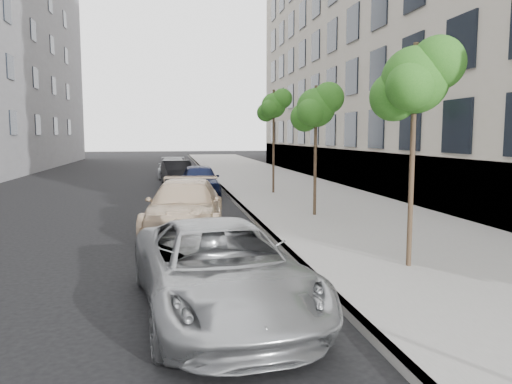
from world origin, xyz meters
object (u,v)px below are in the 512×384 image
object	(u,v)px
tree_far	(274,106)
sedan_black	(177,173)
suv	(185,207)
sedan_rear	(173,168)
tree_mid	(317,108)
minivan	(219,269)
tree_near	(416,80)
sedan_blue	(200,180)

from	to	relation	value
tree_far	sedan_black	xyz separation A→B (m)	(-4.25, 5.28, -3.35)
suv	sedan_rear	distance (m)	18.56
sedan_black	sedan_rear	bearing A→B (deg)	85.33
tree_mid	sedan_rear	xyz separation A→B (m)	(-4.41, 16.96, -2.94)
minivan	sedan_rear	distance (m)	25.12
tree_near	minivan	bearing A→B (deg)	-157.45
suv	sedan_black	xyz separation A→B (m)	(0.03, 13.37, -0.05)
sedan_blue	sedan_black	size ratio (longest dim) A/B	1.02
tree_mid	sedan_black	size ratio (longest dim) A/B	1.04
tree_mid	sedan_rear	size ratio (longest dim) A/B	0.94
suv	sedan_black	bearing A→B (deg)	96.83
tree_near	sedan_rear	size ratio (longest dim) A/B	0.98
tree_mid	tree_near	bearing A→B (deg)	-90.00
tree_far	minivan	size ratio (longest dim) A/B	0.93
tree_mid	minivan	world-z (taller)	tree_mid
tree_far	minivan	bearing A→B (deg)	-105.16
tree_mid	sedan_blue	bearing A→B (deg)	115.27
tree_far	minivan	world-z (taller)	tree_far
tree_mid	tree_far	world-z (taller)	tree_far
tree_far	sedan_rear	xyz separation A→B (m)	(-4.41, 10.46, -3.37)
suv	sedan_blue	distance (m)	8.69
sedan_blue	tree_near	bearing A→B (deg)	-76.13
sedan_rear	sedan_blue	bearing A→B (deg)	-82.93
tree_near	tree_mid	distance (m)	6.50
tree_mid	minivan	xyz separation A→B (m)	(-3.97, -8.15, -2.90)
tree_far	suv	xyz separation A→B (m)	(-4.27, -8.10, -3.30)
minivan	sedan_rear	world-z (taller)	minivan
minivan	suv	bearing A→B (deg)	86.01
suv	tree_far	bearing A→B (deg)	69.12
tree_near	sedan_black	world-z (taller)	tree_near
sedan_rear	tree_mid	bearing A→B (deg)	-74.61
suv	sedan_black	world-z (taller)	suv
tree_mid	sedan_rear	distance (m)	17.77
tree_mid	suv	size ratio (longest dim) A/B	0.85
tree_mid	suv	bearing A→B (deg)	-159.51
tree_near	tree_mid	xyz separation A→B (m)	(-0.00, 6.50, -0.17)
tree_mid	sedan_rear	bearing A→B (deg)	104.59
sedan_black	suv	bearing A→B (deg)	-96.64
suv	sedan_blue	bearing A→B (deg)	90.70
sedan_black	sedan_rear	world-z (taller)	sedan_black
sedan_blue	suv	bearing A→B (deg)	-96.16
tree_far	sedan_blue	bearing A→B (deg)	170.67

